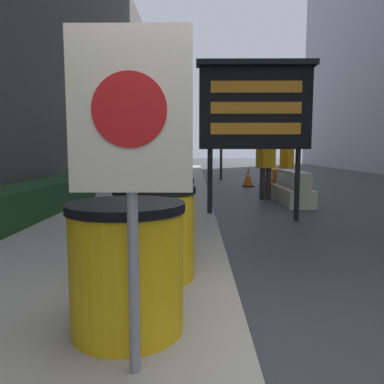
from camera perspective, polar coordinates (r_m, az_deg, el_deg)
ground_plane at (r=2.51m, az=10.03°, el=-26.84°), size 120.00×120.00×0.00m
building_left_facade at (r=13.05m, az=-18.42°, el=22.77°), size 0.40×50.40×10.22m
hedge_strip at (r=6.87m, az=-26.46°, el=-2.09°), size 0.90×7.64×0.58m
bare_tree at (r=11.24m, az=-14.32°, el=6.57°), size 1.47×1.57×2.39m
barrel_drum_foreground at (r=2.62m, az=-9.87°, el=-11.16°), size 0.79×0.79×0.88m
barrel_drum_middle at (r=3.63m, az=-5.71°, el=-6.13°), size 0.79×0.79×0.88m
barrel_drum_back at (r=4.67m, az=-4.58°, el=-3.29°), size 0.79×0.79×0.88m
warning_sign at (r=1.98m, az=-9.35°, el=8.36°), size 0.64×0.08×1.86m
message_board at (r=7.36m, az=9.58°, el=12.62°), size 2.24×0.36×3.02m
jersey_barrier_cream at (r=9.92m, az=15.00°, el=0.42°), size 0.63×2.09×0.84m
jersey_barrier_orange_far at (r=12.11m, az=12.36°, el=1.44°), size 0.59×1.89×0.79m
traffic_cone_near at (r=14.15m, az=8.56°, el=2.28°), size 0.41×0.41×0.74m
traffic_light_near_curb at (r=17.20m, az=4.54°, el=12.27°), size 0.28×0.44×4.33m
pedestrian_worker at (r=12.61m, az=14.23°, el=4.33°), size 0.39×0.49×1.61m
pedestrian_passerby at (r=10.54m, az=11.18°, el=4.69°), size 0.56×0.50×1.82m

